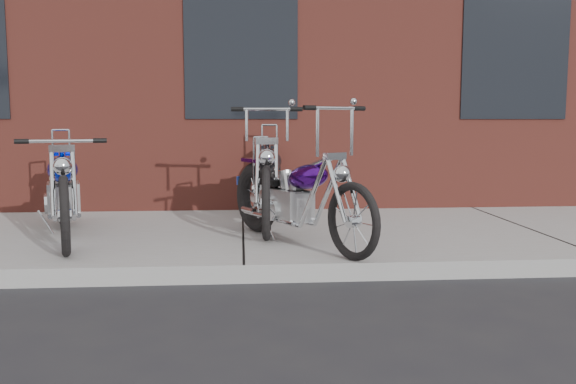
{
  "coord_description": "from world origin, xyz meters",
  "views": [
    {
      "loc": [
        -0.02,
        -4.69,
        1.27
      ],
      "look_at": [
        0.41,
        0.8,
        0.63
      ],
      "focal_mm": 38.0,
      "sensor_mm": 36.0,
      "label": 1
    }
  ],
  "objects": [
    {
      "name": "ground",
      "position": [
        0.0,
        0.0,
        0.0
      ],
      "size": [
        120.0,
        120.0,
        0.0
      ],
      "primitive_type": "plane",
      "color": "#232327",
      "rests_on": "ground"
    },
    {
      "name": "sidewalk",
      "position": [
        0.0,
        1.5,
        0.07
      ],
      "size": [
        22.0,
        3.0,
        0.15
      ],
      "primitive_type": "cube",
      "color": "gray",
      "rests_on": "ground"
    },
    {
      "name": "chopper_purple",
      "position": [
        0.48,
        0.83,
        0.55
      ],
      "size": [
        1.15,
        2.01,
        1.25
      ],
      "rotation": [
        0.0,
        0.0,
        -1.07
      ],
      "color": "black",
      "rests_on": "sidewalk"
    },
    {
      "name": "chopper_blue",
      "position": [
        -1.73,
        1.3,
        0.58
      ],
      "size": [
        0.84,
        2.31,
        1.03
      ],
      "rotation": [
        0.0,
        0.0,
        -1.29
      ],
      "color": "black",
      "rests_on": "sidewalk"
    },
    {
      "name": "chopper_third",
      "position": [
        0.28,
        1.92,
        0.6
      ],
      "size": [
        0.61,
        2.48,
        1.26
      ],
      "rotation": [
        0.0,
        0.0,
        -1.64
      ],
      "color": "black",
      "rests_on": "sidewalk"
    }
  ]
}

